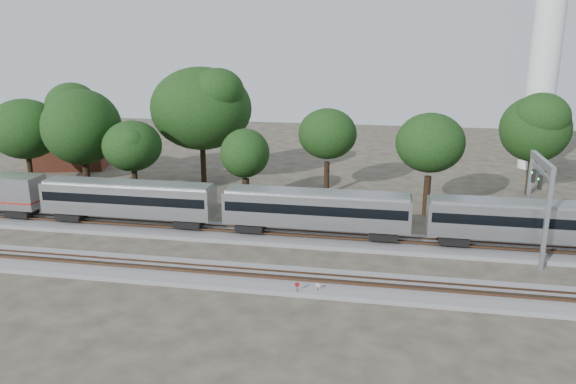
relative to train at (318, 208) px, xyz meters
name	(u,v)px	position (x,y,z in m)	size (l,w,h in m)	color
ground	(229,259)	(-7.20, -6.00, -3.28)	(160.00, 160.00, 0.00)	#383328
track_far	(245,234)	(-7.20, 0.00, -3.08)	(160.00, 5.00, 0.73)	slate
track_near	(215,275)	(-7.20, -10.00, -3.08)	(160.00, 5.00, 0.73)	slate
train	(318,208)	(0.00, 0.00, 0.00)	(93.03, 3.21, 4.73)	#B5B8BD
switch_stand_red	(297,287)	(0.08, -12.25, -2.55)	(0.35, 0.16, 1.15)	#512D19
switch_stand_white	(318,288)	(1.60, -11.77, -2.66)	(0.31, 0.08, 0.97)	#512D19
switch_lever	(293,288)	(-0.37, -11.27, -3.13)	(0.50, 0.30, 0.30)	#512D19
signal_gantry	(539,185)	(19.65, 0.00, 3.26)	(0.62, 7.38, 8.97)	gray
brick_building	(72,151)	(-40.44, 24.60, -0.79)	(11.76, 9.55, 4.95)	brown
tree_0	(25,129)	(-39.16, 12.42, 4.48)	(7.91, 7.91, 11.15)	black
tree_1	(82,127)	(-30.77, 11.63, 5.12)	(8.55, 8.55, 12.06)	black
tree_2	(132,146)	(-23.28, 9.53, 3.41)	(6.83, 6.83, 9.63)	black
tree_3	(201,109)	(-17.44, 17.57, 6.93)	(10.39, 10.39, 14.64)	black
tree_4	(245,153)	(-9.51, 9.12, 3.14)	(6.55, 6.55, 9.24)	black
tree_5	(327,134)	(-1.07, 16.67, 4.33)	(7.76, 7.76, 10.94)	black
tree_6	(430,143)	(10.79, 10.48, 4.78)	(8.21, 8.21, 11.57)	black
tree_7	(535,129)	(23.72, 20.83, 4.99)	(8.43, 8.43, 11.88)	black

